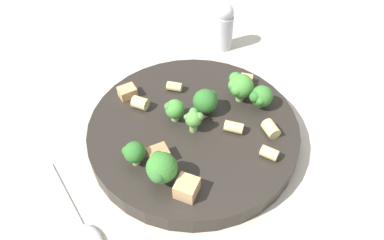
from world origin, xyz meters
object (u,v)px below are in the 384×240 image
at_px(broccoli_floret_4, 173,109).
at_px(rigatoni_2, 269,129).
at_px(rigatoni_0, 232,127).
at_px(chicken_chunk_3, 244,82).
at_px(spoon, 78,229).
at_px(rigatoni_3, 139,103).
at_px(rigatoni_1, 173,86).
at_px(broccoli_floret_3, 133,152).
at_px(rigatoni_4, 268,153).
at_px(pepper_shaker, 223,27).
at_px(chicken_chunk_0, 185,188).
at_px(chicken_chunk_2, 157,155).
at_px(broccoli_floret_1, 160,168).
at_px(broccoli_floret_6, 238,86).
at_px(chicken_chunk_1, 126,92).
at_px(broccoli_floret_0, 204,100).
at_px(broccoli_floret_2, 192,119).
at_px(pasta_bowl, 192,130).
at_px(broccoli_floret_5, 260,96).

bearing_deg(broccoli_floret_4, rigatoni_2, 168.67).
distance_m(broccoli_floret_4, rigatoni_0, 0.09).
relative_size(chicken_chunk_3, spoon, 0.17).
bearing_deg(rigatoni_3, rigatoni_1, -141.63).
xyz_separation_m(rigatoni_1, chicken_chunk_3, (-0.11, -0.01, 0.00)).
relative_size(broccoli_floret_3, chicken_chunk_3, 1.49).
bearing_deg(rigatoni_3, rigatoni_4, 152.92).
distance_m(rigatoni_1, pepper_shaker, 0.17).
bearing_deg(chicken_chunk_0, rigatoni_4, -152.33).
xyz_separation_m(rigatoni_2, chicken_chunk_2, (0.15, 0.05, 0.00)).
xyz_separation_m(rigatoni_1, chicken_chunk_0, (-0.02, 0.18, 0.00)).
relative_size(broccoli_floret_1, broccoli_floret_3, 1.30).
height_order(broccoli_floret_6, rigatoni_3, broccoli_floret_6).
relative_size(broccoli_floret_3, broccoli_floret_6, 0.81).
xyz_separation_m(rigatoni_2, rigatoni_3, (0.18, -0.05, 0.00)).
bearing_deg(rigatoni_3, chicken_chunk_1, -47.87).
distance_m(broccoli_floret_0, rigatoni_2, 0.10).
relative_size(broccoli_floret_4, broccoli_floret_6, 0.75).
distance_m(rigatoni_1, rigatoni_4, 0.18).
height_order(broccoli_floret_0, broccoli_floret_2, broccoli_floret_0).
bearing_deg(broccoli_floret_1, rigatoni_2, -150.88).
height_order(pasta_bowl, chicken_chunk_0, chicken_chunk_0).
bearing_deg(broccoli_floret_6, broccoli_floret_0, 26.80).
bearing_deg(chicken_chunk_2, pasta_bowl, -126.38).
bearing_deg(chicken_chunk_0, broccoli_floret_0, -100.19).
distance_m(rigatoni_3, chicken_chunk_2, 0.10).
xyz_separation_m(broccoli_floret_0, rigatoni_3, (0.09, -0.01, -0.01)).
height_order(broccoli_floret_1, broccoli_floret_3, broccoli_floret_1).
relative_size(broccoli_floret_1, chicken_chunk_1, 1.87).
bearing_deg(chicken_chunk_0, rigatoni_2, -139.70).
bearing_deg(pepper_shaker, broccoli_floret_0, 79.14).
bearing_deg(rigatoni_4, chicken_chunk_1, -29.99).
height_order(pasta_bowl, pepper_shaker, pepper_shaker).
xyz_separation_m(broccoli_floret_0, broccoli_floret_5, (-0.08, -0.01, -0.00)).
xyz_separation_m(pasta_bowl, pepper_shaker, (-0.05, -0.22, 0.03)).
height_order(broccoli_floret_1, broccoli_floret_6, broccoli_floret_1).
bearing_deg(broccoli_floret_2, chicken_chunk_2, 49.64).
xyz_separation_m(rigatoni_1, pepper_shaker, (-0.08, -0.15, 0.01)).
relative_size(rigatoni_2, rigatoni_4, 1.07).
height_order(broccoli_floret_4, broccoli_floret_5, broccoli_floret_5).
xyz_separation_m(broccoli_floret_0, broccoli_floret_3, (0.09, 0.09, -0.00)).
relative_size(broccoli_floret_6, chicken_chunk_2, 1.74).
relative_size(rigatoni_3, chicken_chunk_2, 0.86).
height_order(broccoli_floret_5, rigatoni_3, broccoli_floret_5).
distance_m(broccoli_floret_1, chicken_chunk_1, 0.17).
distance_m(rigatoni_2, spoon, 0.28).
relative_size(broccoli_floret_2, rigatoni_2, 1.40).
distance_m(broccoli_floret_3, pepper_shaker, 0.32).
height_order(broccoli_floret_3, rigatoni_2, broccoli_floret_3).
distance_m(broccoli_floret_0, spoon, 0.24).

